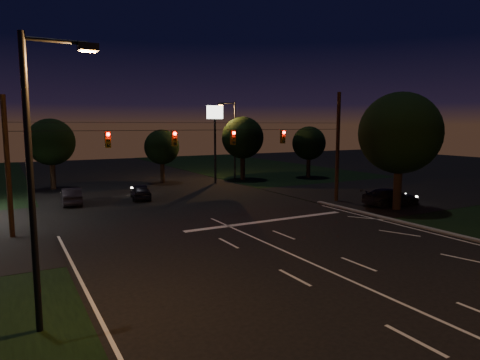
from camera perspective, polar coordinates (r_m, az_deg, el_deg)
ground at (r=18.18m, az=15.84°, el=-13.37°), size 140.00×140.00×0.00m
cross_street_right at (r=43.07m, az=19.79°, el=-1.56°), size 20.00×16.00×0.02m
stop_bar at (r=28.63m, az=3.79°, el=-5.46°), size 12.00×0.50×0.01m
utility_pole_right at (r=36.74m, az=12.69°, el=-2.77°), size 0.30×0.30×9.00m
utility_pole_left at (r=27.69m, az=-28.06°, el=-6.78°), size 0.28×0.28×8.00m
signal_span at (r=29.54m, az=-4.72°, el=5.70°), size 24.00×0.40×1.56m
pole_sign_right at (r=46.54m, az=-3.36°, el=7.21°), size 1.80×0.30×8.40m
street_light_left at (r=14.03m, az=-25.21°, el=2.13°), size 2.20×0.35×9.00m
street_light_right_far at (r=49.80m, az=-0.97°, el=6.09°), size 2.20×0.35×9.00m
tree_right_near at (r=33.89m, az=20.37°, el=5.77°), size 6.00×6.00×8.76m
tree_far_b at (r=46.30m, az=-23.88°, el=4.58°), size 4.60×4.60×6.98m
tree_far_c at (r=47.61m, az=-10.40°, el=4.29°), size 3.80×3.80×5.86m
tree_far_d at (r=49.42m, az=0.31°, el=5.59°), size 4.80×4.80×7.30m
tree_far_e at (r=52.21m, az=9.11°, el=4.81°), size 4.00×4.00×6.18m
car_oncoming_a at (r=37.71m, az=-13.11°, el=-1.51°), size 2.26×4.11×1.32m
car_oncoming_b at (r=36.89m, az=-21.59°, el=-2.01°), size 1.68×4.16×1.34m
car_cross at (r=35.72m, az=19.46°, el=-2.19°), size 4.97×2.62×1.37m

